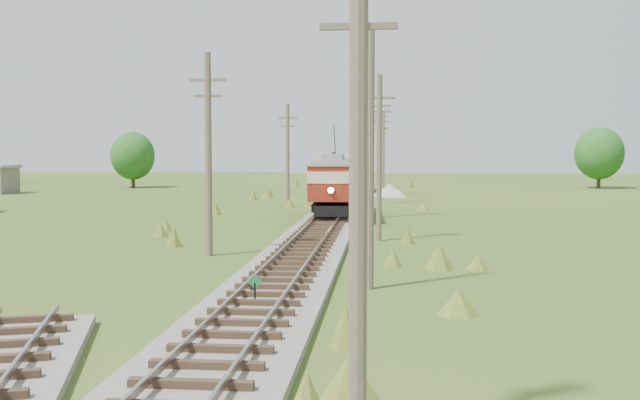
# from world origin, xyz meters

# --- Properties ---
(ground) EXTENTS (260.00, 260.00, 0.00)m
(ground) POSITION_xyz_m (0.00, 0.00, 0.00)
(ground) COLOR #324D17
(ground) RESTS_ON ground
(railbed_main) EXTENTS (3.60, 96.00, 0.57)m
(railbed_main) POSITION_xyz_m (0.00, 34.00, 0.19)
(railbed_main) COLOR #605B54
(railbed_main) RESTS_ON ground
(switch_marker) EXTENTS (0.45, 0.06, 1.08)m
(switch_marker) POSITION_xyz_m (-0.20, 1.50, 0.63)
(switch_marker) COLOR black
(switch_marker) RESTS_ON ground
(streetcar) EXTENTS (3.54, 13.00, 5.90)m
(streetcar) POSITION_xyz_m (0.00, 31.13, 2.72)
(streetcar) COLOR black
(streetcar) RESTS_ON ground
(gondola) EXTENTS (3.18, 7.93, 2.57)m
(gondola) POSITION_xyz_m (0.00, 63.23, 1.95)
(gondola) COLOR black
(gondola) RESTS_ON ground
(gravel_pile) EXTENTS (3.54, 3.75, 1.29)m
(gravel_pile) POSITION_xyz_m (4.19, 53.81, 0.60)
(gravel_pile) COLOR gray
(gravel_pile) RESTS_ON ground
(utility_pole_r_0) EXTENTS (1.60, 0.30, 8.50)m
(utility_pole_r_0) POSITION_xyz_m (3.20, -8.00, 4.37)
(utility_pole_r_0) COLOR brown
(utility_pole_r_0) RESTS_ON ground
(utility_pole_r_1) EXTENTS (0.30, 0.30, 8.80)m
(utility_pole_r_1) POSITION_xyz_m (3.10, 5.00, 4.40)
(utility_pole_r_1) COLOR brown
(utility_pole_r_1) RESTS_ON ground
(utility_pole_r_2) EXTENTS (1.60, 0.30, 8.60)m
(utility_pole_r_2) POSITION_xyz_m (3.30, 18.00, 4.42)
(utility_pole_r_2) COLOR brown
(utility_pole_r_2) RESTS_ON ground
(utility_pole_r_3) EXTENTS (1.60, 0.30, 9.00)m
(utility_pole_r_3) POSITION_xyz_m (3.20, 31.00, 4.63)
(utility_pole_r_3) COLOR brown
(utility_pole_r_3) RESTS_ON ground
(utility_pole_r_4) EXTENTS (1.60, 0.30, 8.40)m
(utility_pole_r_4) POSITION_xyz_m (3.00, 44.00, 4.32)
(utility_pole_r_4) COLOR brown
(utility_pole_r_4) RESTS_ON ground
(utility_pole_r_5) EXTENTS (1.60, 0.30, 8.90)m
(utility_pole_r_5) POSITION_xyz_m (3.40, 57.00, 4.58)
(utility_pole_r_5) COLOR brown
(utility_pole_r_5) RESTS_ON ground
(utility_pole_r_6) EXTENTS (1.60, 0.30, 8.70)m
(utility_pole_r_6) POSITION_xyz_m (3.20, 70.00, 4.47)
(utility_pole_r_6) COLOR brown
(utility_pole_r_6) RESTS_ON ground
(utility_pole_l_a) EXTENTS (1.60, 0.30, 9.00)m
(utility_pole_l_a) POSITION_xyz_m (-4.20, 12.00, 4.63)
(utility_pole_l_a) COLOR brown
(utility_pole_l_a) RESTS_ON ground
(utility_pole_l_b) EXTENTS (1.60, 0.30, 8.60)m
(utility_pole_l_b) POSITION_xyz_m (-4.50, 40.00, 4.42)
(utility_pole_l_b) COLOR brown
(utility_pole_l_b) RESTS_ON ground
(tree_mid_a) EXTENTS (5.46, 5.46, 7.03)m
(tree_mid_a) POSITION_xyz_m (-28.00, 68.00, 4.02)
(tree_mid_a) COLOR #38281C
(tree_mid_a) RESTS_ON ground
(tree_mid_b) EXTENTS (5.88, 5.88, 7.57)m
(tree_mid_b) POSITION_xyz_m (30.00, 72.00, 4.33)
(tree_mid_b) COLOR #38281C
(tree_mid_b) RESTS_ON ground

